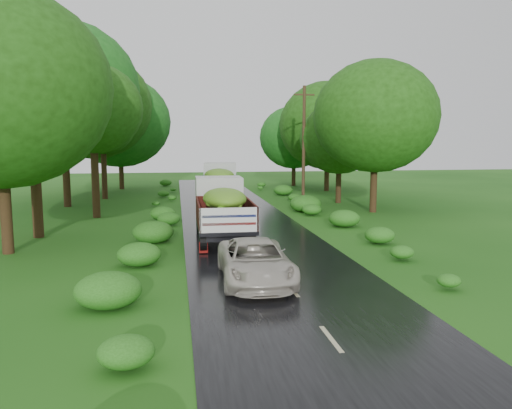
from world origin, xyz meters
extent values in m
plane|color=#194E10|center=(0.00, 0.00, 0.00)|extent=(120.00, 120.00, 0.00)
cube|color=black|center=(0.00, 5.00, 0.01)|extent=(6.50, 80.00, 0.02)
cube|color=#BFB78C|center=(0.00, -4.00, 0.02)|extent=(0.12, 1.60, 0.00)
cube|color=#BFB78C|center=(0.00, 0.00, 0.02)|extent=(0.12, 1.60, 0.00)
cube|color=#BFB78C|center=(0.00, 4.00, 0.02)|extent=(0.12, 1.60, 0.00)
cube|color=#BFB78C|center=(0.00, 8.00, 0.02)|extent=(0.12, 1.60, 0.00)
cube|color=#BFB78C|center=(0.00, 12.00, 0.02)|extent=(0.12, 1.60, 0.00)
cube|color=#BFB78C|center=(0.00, 16.00, 0.02)|extent=(0.12, 1.60, 0.00)
cube|color=#BFB78C|center=(0.00, 20.00, 0.02)|extent=(0.12, 1.60, 0.00)
cube|color=#BFB78C|center=(0.00, 24.00, 0.02)|extent=(0.12, 1.60, 0.00)
cube|color=#BFB78C|center=(0.00, 28.00, 0.02)|extent=(0.12, 1.60, 0.00)
cube|color=#BFB78C|center=(0.00, 32.00, 0.02)|extent=(0.12, 1.60, 0.00)
cube|color=#BFB78C|center=(0.00, 36.00, 0.02)|extent=(0.12, 1.60, 0.00)
cube|color=#BFB78C|center=(0.00, 40.00, 0.02)|extent=(0.12, 1.60, 0.00)
cube|color=black|center=(-1.43, 8.16, 0.68)|extent=(1.88, 5.94, 0.29)
cylinder|color=black|center=(-2.43, 10.33, 0.53)|extent=(0.31, 1.05, 1.05)
cylinder|color=black|center=(-0.39, 10.30, 0.53)|extent=(0.31, 1.05, 1.05)
cylinder|color=black|center=(-2.47, 6.83, 0.53)|extent=(0.31, 1.05, 1.05)
cylinder|color=black|center=(-0.43, 6.81, 0.53)|extent=(0.31, 1.05, 1.05)
cylinder|color=black|center=(-2.48, 5.75, 0.53)|extent=(0.31, 1.05, 1.05)
cylinder|color=black|center=(-0.44, 5.73, 0.53)|extent=(0.31, 1.05, 1.05)
cube|color=maroon|center=(-2.48, 5.40, 0.29)|extent=(0.36, 0.05, 0.47)
cube|color=maroon|center=(-0.45, 5.37, 0.29)|extent=(0.36, 0.05, 0.47)
cube|color=silver|center=(-1.40, 10.53, 1.83)|extent=(2.34, 2.02, 2.00)
cube|color=black|center=(-1.44, 7.06, 0.91)|extent=(2.47, 4.55, 0.17)
cube|color=#48160C|center=(-2.61, 7.07, 1.50)|extent=(0.14, 4.52, 1.00)
cube|color=#48160C|center=(-0.28, 7.05, 1.50)|extent=(0.14, 4.52, 1.00)
cube|color=#48160C|center=(-1.42, 9.28, 1.50)|extent=(2.42, 0.11, 1.00)
cube|color=silver|center=(-1.47, 4.84, 1.50)|extent=(2.42, 0.11, 1.00)
ellipsoid|color=#518217|center=(-1.44, 7.06, 2.13)|extent=(2.07, 3.82, 1.05)
cube|color=black|center=(-0.45, 21.17, 0.72)|extent=(2.55, 6.38, 0.31)
cylinder|color=black|center=(-1.27, 23.53, 0.55)|extent=(0.42, 1.13, 1.10)
cylinder|color=black|center=(0.85, 23.31, 0.55)|extent=(0.42, 1.13, 1.10)
cylinder|color=black|center=(-1.66, 19.88, 0.55)|extent=(0.42, 1.13, 1.10)
cylinder|color=black|center=(0.47, 19.66, 0.55)|extent=(0.42, 1.13, 1.10)
cylinder|color=black|center=(-1.78, 18.76, 0.55)|extent=(0.42, 1.13, 1.10)
cylinder|color=black|center=(0.35, 18.53, 0.55)|extent=(0.42, 1.13, 1.10)
cube|color=maroon|center=(-1.82, 18.39, 0.31)|extent=(0.38, 0.08, 0.50)
cube|color=maroon|center=(0.31, 18.16, 0.31)|extent=(0.38, 0.08, 0.50)
cube|color=silver|center=(-0.19, 23.64, 1.92)|extent=(2.64, 2.34, 2.10)
cube|color=black|center=(-0.57, 20.02, 0.96)|extent=(3.03, 4.99, 0.18)
cube|color=navy|center=(-1.79, 20.15, 1.57)|extent=(0.59, 4.73, 1.05)
cube|color=navy|center=(0.65, 19.89, 1.57)|extent=(0.59, 4.73, 1.05)
cube|color=navy|center=(-0.32, 22.34, 1.57)|extent=(2.53, 0.36, 1.05)
cube|color=silver|center=(-0.82, 17.71, 1.57)|extent=(2.53, 0.36, 1.05)
ellipsoid|color=#518217|center=(-0.57, 20.02, 2.23)|extent=(2.54, 4.19, 1.10)
imported|color=beige|center=(-1.01, 1.06, 0.70)|extent=(2.37, 4.95, 1.36)
cylinder|color=#382616|center=(5.71, 20.82, 4.30)|extent=(0.25, 0.25, 8.61)
cube|color=#382616|center=(5.71, 20.82, 7.96)|extent=(1.51, 0.17, 0.11)
cylinder|color=black|center=(-10.50, 6.86, 3.84)|extent=(0.46, 0.46, 7.67)
cylinder|color=black|center=(-10.20, 10.37, 4.46)|extent=(0.49, 0.49, 8.93)
ellipsoid|color=#1B450D|center=(-10.20, 10.37, 7.86)|extent=(3.78, 3.78, 3.40)
cylinder|color=black|center=(-8.39, 16.45, 3.73)|extent=(0.46, 0.46, 7.47)
ellipsoid|color=#1B450D|center=(-8.39, 16.45, 6.57)|extent=(3.45, 3.45, 3.11)
cylinder|color=black|center=(-11.22, 22.01, 4.66)|extent=(0.50, 0.50, 9.32)
ellipsoid|color=#1B450D|center=(-11.22, 22.01, 8.20)|extent=(4.59, 4.59, 4.13)
cylinder|color=black|center=(-9.25, 26.54, 3.36)|extent=(0.44, 0.44, 6.71)
ellipsoid|color=#1B450D|center=(-9.25, 26.54, 5.91)|extent=(3.21, 3.21, 2.89)
cylinder|color=black|center=(-10.67, 30.86, 4.38)|extent=(0.49, 0.49, 8.76)
ellipsoid|color=#1B450D|center=(-10.67, 30.86, 7.71)|extent=(4.54, 4.54, 4.09)
cylinder|color=black|center=(-8.79, 34.80, 3.68)|extent=(0.46, 0.46, 7.35)
ellipsoid|color=#1B450D|center=(-8.79, 34.80, 6.47)|extent=(4.39, 4.39, 3.95)
cylinder|color=black|center=(9.19, 16.00, 3.53)|extent=(0.45, 0.45, 7.07)
ellipsoid|color=#185A16|center=(9.19, 16.00, 6.22)|extent=(4.01, 4.01, 3.61)
cylinder|color=black|center=(8.53, 21.15, 2.76)|extent=(0.41, 0.41, 5.51)
ellipsoid|color=#185A16|center=(8.53, 21.15, 4.85)|extent=(3.44, 3.44, 3.10)
cylinder|color=black|center=(10.32, 29.98, 3.44)|extent=(0.45, 0.45, 6.89)
ellipsoid|color=#185A16|center=(10.32, 29.98, 6.06)|extent=(4.24, 4.24, 3.81)
cylinder|color=black|center=(8.56, 35.89, 2.84)|extent=(0.42, 0.42, 5.69)
ellipsoid|color=#185A16|center=(8.56, 35.89, 5.01)|extent=(3.79, 3.79, 3.41)
camera|label=1|loc=(-3.53, -14.84, 4.66)|focal=35.00mm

